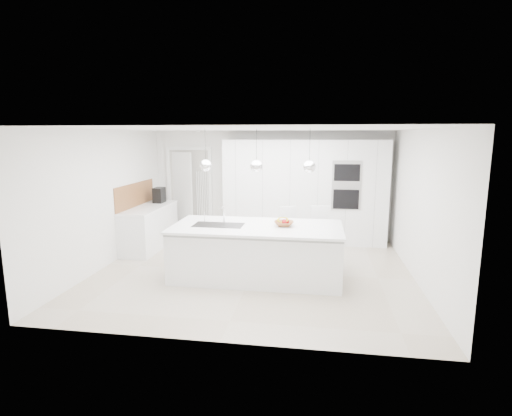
# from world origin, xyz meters

# --- Properties ---
(floor) EXTENTS (5.50, 5.50, 0.00)m
(floor) POSITION_xyz_m (0.00, 0.00, 0.00)
(floor) COLOR #BBAD99
(floor) RESTS_ON ground
(wall_back) EXTENTS (5.50, 0.00, 5.50)m
(wall_back) POSITION_xyz_m (0.00, 2.50, 1.25)
(wall_back) COLOR white
(wall_back) RESTS_ON ground
(wall_left) EXTENTS (0.00, 5.00, 5.00)m
(wall_left) POSITION_xyz_m (-2.75, 0.00, 1.25)
(wall_left) COLOR white
(wall_left) RESTS_ON ground
(ceiling) EXTENTS (5.50, 5.50, 0.00)m
(ceiling) POSITION_xyz_m (0.00, 0.00, 2.50)
(ceiling) COLOR white
(ceiling) RESTS_ON wall_back
(tall_cabinets) EXTENTS (3.60, 0.60, 2.30)m
(tall_cabinets) POSITION_xyz_m (0.80, 2.20, 1.15)
(tall_cabinets) COLOR white
(tall_cabinets) RESTS_ON floor
(oven_stack) EXTENTS (0.62, 0.04, 1.05)m
(oven_stack) POSITION_xyz_m (1.70, 1.89, 1.35)
(oven_stack) COLOR #A5A5A8
(oven_stack) RESTS_ON tall_cabinets
(doorway_frame) EXTENTS (1.11, 0.08, 2.13)m
(doorway_frame) POSITION_xyz_m (-1.95, 2.47, 1.02)
(doorway_frame) COLOR white
(doorway_frame) RESTS_ON floor
(hallway_door) EXTENTS (0.76, 0.38, 2.00)m
(hallway_door) POSITION_xyz_m (-2.20, 2.42, 1.00)
(hallway_door) COLOR white
(hallway_door) RESTS_ON floor
(radiator) EXTENTS (0.32, 0.04, 1.40)m
(radiator) POSITION_xyz_m (-1.63, 2.46, 0.85)
(radiator) COLOR white
(radiator) RESTS_ON floor
(left_base_cabinets) EXTENTS (0.60, 1.80, 0.86)m
(left_base_cabinets) POSITION_xyz_m (-2.45, 1.20, 0.43)
(left_base_cabinets) COLOR white
(left_base_cabinets) RESTS_ON floor
(left_worktop) EXTENTS (0.62, 1.82, 0.04)m
(left_worktop) POSITION_xyz_m (-2.45, 1.20, 0.88)
(left_worktop) COLOR white
(left_worktop) RESTS_ON left_base_cabinets
(oak_backsplash) EXTENTS (0.02, 1.80, 0.50)m
(oak_backsplash) POSITION_xyz_m (-2.74, 1.20, 1.15)
(oak_backsplash) COLOR #915D36
(oak_backsplash) RESTS_ON wall_left
(island_base) EXTENTS (2.80, 1.20, 0.86)m
(island_base) POSITION_xyz_m (0.10, -0.30, 0.43)
(island_base) COLOR white
(island_base) RESTS_ON floor
(island_worktop) EXTENTS (2.84, 1.40, 0.04)m
(island_worktop) POSITION_xyz_m (0.10, -0.25, 0.88)
(island_worktop) COLOR white
(island_worktop) RESTS_ON island_base
(island_sink) EXTENTS (0.84, 0.44, 0.18)m
(island_sink) POSITION_xyz_m (-0.55, -0.30, 0.82)
(island_sink) COLOR #3F3F42
(island_sink) RESTS_ON island_worktop
(island_tap) EXTENTS (0.02, 0.02, 0.30)m
(island_tap) POSITION_xyz_m (-0.50, -0.10, 1.05)
(island_tap) COLOR white
(island_tap) RESTS_ON island_worktop
(pendant_left) EXTENTS (0.20, 0.20, 0.20)m
(pendant_left) POSITION_xyz_m (-0.75, -0.30, 1.90)
(pendant_left) COLOR white
(pendant_left) RESTS_ON ceiling
(pendant_mid) EXTENTS (0.20, 0.20, 0.20)m
(pendant_mid) POSITION_xyz_m (0.10, -0.30, 1.90)
(pendant_mid) COLOR white
(pendant_mid) RESTS_ON ceiling
(pendant_right) EXTENTS (0.20, 0.20, 0.20)m
(pendant_right) POSITION_xyz_m (0.95, -0.30, 1.90)
(pendant_right) COLOR white
(pendant_right) RESTS_ON ceiling
(fruit_bowl) EXTENTS (0.35, 0.35, 0.08)m
(fruit_bowl) POSITION_xyz_m (0.55, -0.21, 0.94)
(fruit_bowl) COLOR #915D36
(fruit_bowl) RESTS_ON island_worktop
(espresso_machine) EXTENTS (0.20, 0.32, 0.34)m
(espresso_machine) POSITION_xyz_m (-2.43, 1.74, 1.07)
(espresso_machine) COLOR black
(espresso_machine) RESTS_ON left_worktop
(bar_stool_left) EXTENTS (0.49, 0.57, 1.06)m
(bar_stool_left) POSITION_xyz_m (0.55, 0.62, 0.53)
(bar_stool_left) COLOR white
(bar_stool_left) RESTS_ON floor
(bar_stool_right) EXTENTS (0.40, 0.53, 1.08)m
(bar_stool_right) POSITION_xyz_m (1.15, 0.60, 0.54)
(bar_stool_right) COLOR white
(bar_stool_right) RESTS_ON floor
(apple_a) EXTENTS (0.08, 0.08, 0.08)m
(apple_a) POSITION_xyz_m (0.56, -0.26, 0.97)
(apple_a) COLOR #9F0B10
(apple_a) RESTS_ON fruit_bowl
(apple_b) EXTENTS (0.08, 0.08, 0.08)m
(apple_b) POSITION_xyz_m (0.60, -0.18, 0.97)
(apple_b) COLOR #9F0B10
(apple_b) RESTS_ON fruit_bowl
(apple_c) EXTENTS (0.08, 0.08, 0.08)m
(apple_c) POSITION_xyz_m (0.55, -0.18, 0.97)
(apple_c) COLOR #9F0B10
(apple_c) RESTS_ON fruit_bowl
(banana_bunch) EXTENTS (0.22, 0.16, 0.20)m
(banana_bunch) POSITION_xyz_m (0.53, -0.23, 1.01)
(banana_bunch) COLOR yellow
(banana_bunch) RESTS_ON fruit_bowl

